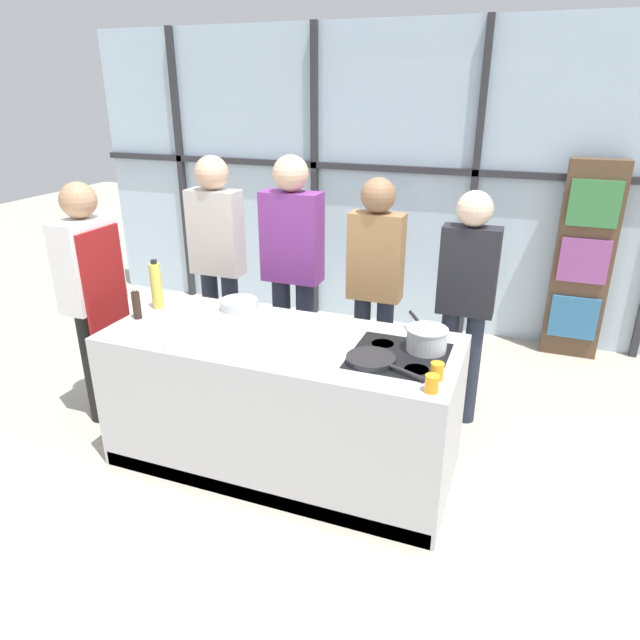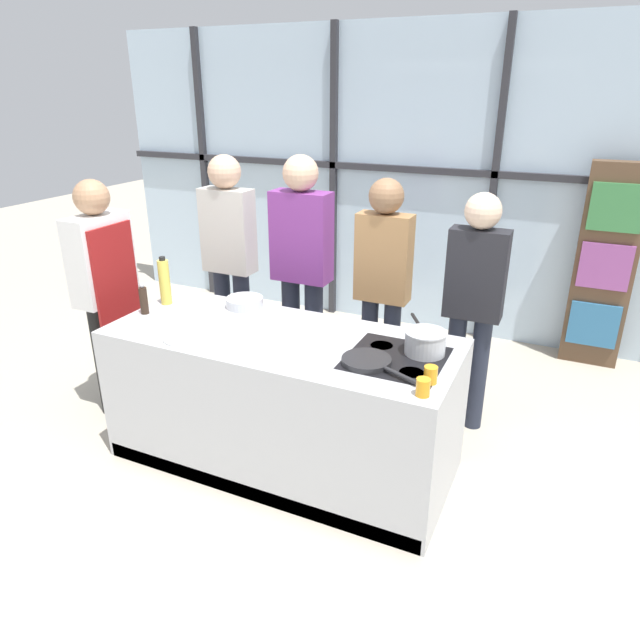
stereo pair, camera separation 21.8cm
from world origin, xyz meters
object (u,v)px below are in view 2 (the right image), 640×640
frying_pan (368,361)px  pepper_grinder (144,300)px  chef (106,286)px  saucepan (425,342)px  mixing_bowl (245,302)px  juice_glass_far (431,375)px  spectator_center_left (302,262)px  white_plate (184,338)px  juice_glass_near (423,387)px  oil_bottle (165,282)px  spectator_far_left (229,253)px  spectator_far_right (474,297)px  spectator_center_right (383,280)px

frying_pan → pepper_grinder: 1.57m
chef → saucepan: bearing=90.6°
mixing_bowl → juice_glass_far: juice_glass_far is taller
chef → juice_glass_far: chef is taller
chef → pepper_grinder: 0.51m
spectator_center_left → white_plate: bearing=82.0°
white_plate → pepper_grinder: bearing=154.9°
chef → juice_glass_near: chef is taller
saucepan → oil_bottle: (-1.80, 0.02, 0.09)m
spectator_far_left → frying_pan: 1.88m
spectator_center_left → oil_bottle: size_ratio=5.51×
juice_glass_near → spectator_center_left: bearing=135.3°
frying_pan → saucepan: size_ratio=1.16×
spectator_center_left → frying_pan: (0.92, -1.06, -0.15)m
spectator_far_right → juice_glass_far: bearing=90.3°
juice_glass_near → pepper_grinder: bearing=171.8°
spectator_center_left → juice_glass_near: (1.27, -1.26, -0.12)m
spectator_far_left → spectator_center_right: (1.27, 0.00, -0.05)m
spectator_center_right → juice_glass_far: bearing=119.7°
frying_pan → oil_bottle: 1.59m
saucepan → mixing_bowl: size_ratio=1.58×
spectator_center_right → pepper_grinder: bearing=37.4°
spectator_center_left → spectator_far_left: bearing=-0.0°
spectator_far_left → white_plate: (0.46, -1.21, -0.15)m
chef → spectator_far_right: 2.54m
chef → mixing_bowl: (1.00, 0.22, -0.04)m
chef → spectator_center_left: (1.13, 0.82, 0.09)m
chef → white_plate: bearing=68.2°
saucepan → pepper_grinder: pepper_grinder is taller
frying_pan → juice_glass_far: juice_glass_far is taller
spectator_center_right → saucepan: 0.96m
chef → juice_glass_near: bearing=79.7°
spectator_far_right → oil_bottle: bearing=22.1°
chef → frying_pan: chef is taller
spectator_center_right → frying_pan: size_ratio=3.72×
spectator_far_right → oil_bottle: spectator_far_right is taller
spectator_center_right → spectator_far_right: spectator_center_right is taller
spectator_far_right → saucepan: (-0.11, -0.80, -0.01)m
spectator_center_left → pepper_grinder: size_ratio=8.74×
chef → spectator_center_right: bearing=115.0°
chef → juice_glass_near: 2.44m
pepper_grinder → juice_glass_far: 1.93m
spectator_center_right → juice_glass_far: 1.29m
mixing_bowl → juice_glass_near: (1.40, -0.65, 0.01)m
chef → mixing_bowl: bearing=102.1°
spectator_far_left → spectator_far_right: (1.90, 0.00, -0.08)m
saucepan → mixing_bowl: bearing=171.5°
spectator_center_right → saucepan: size_ratio=4.31×
juice_glass_far → mixing_bowl: bearing=159.9°
oil_bottle → pepper_grinder: oil_bottle is taller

